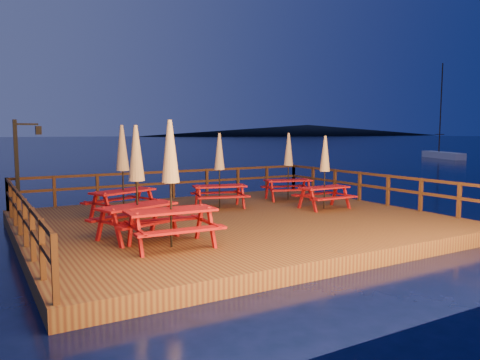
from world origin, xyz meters
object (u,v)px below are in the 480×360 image
(picnic_table_1, at_px, (171,182))
(picnic_table_2, at_px, (219,169))
(sailboat, at_px, (443,155))
(picnic_table_0, at_px, (123,170))
(lamp_post, at_px, (22,157))

(picnic_table_1, height_order, picnic_table_2, picnic_table_1)
(sailboat, distance_m, picnic_table_2, 42.67)
(picnic_table_1, bearing_deg, picnic_table_2, 53.48)
(picnic_table_1, bearing_deg, sailboat, 32.10)
(sailboat, bearing_deg, picnic_table_1, -125.91)
(picnic_table_0, height_order, picnic_table_2, picnic_table_0)
(lamp_post, xyz_separation_m, picnic_table_0, (2.49, -2.86, -0.34))
(picnic_table_2, bearing_deg, picnic_table_0, -161.28)
(lamp_post, height_order, picnic_table_0, lamp_post)
(picnic_table_0, relative_size, picnic_table_2, 1.10)
(lamp_post, height_order, picnic_table_1, lamp_post)
(lamp_post, height_order, sailboat, sailboat)
(sailboat, height_order, picnic_table_1, sailboat)
(sailboat, distance_m, picnic_table_0, 45.84)
(lamp_post, relative_size, sailboat, 0.28)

